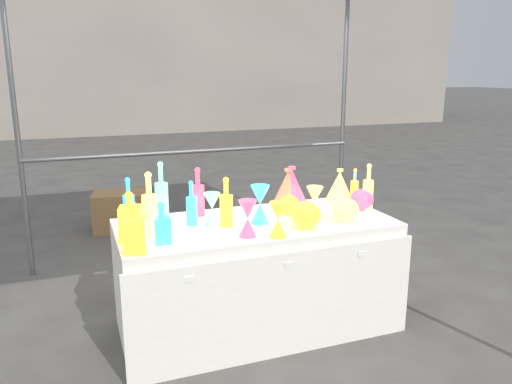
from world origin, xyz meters
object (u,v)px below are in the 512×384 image
object	(u,v)px
cardboard_box_closed	(121,211)
hourglass_0	(278,220)
decanter_0	(130,216)
globe_0	(306,217)
display_table	(256,275)

from	to	relation	value
cardboard_box_closed	hourglass_0	size ratio (longest dim) A/B	2.70
decanter_0	hourglass_0	world-z (taller)	decanter_0
hourglass_0	globe_0	world-z (taller)	hourglass_0
display_table	globe_0	bearing A→B (deg)	-43.38
cardboard_box_closed	globe_0	bearing A→B (deg)	-62.81
decanter_0	display_table	bearing A→B (deg)	18.56
globe_0	cardboard_box_closed	bearing A→B (deg)	107.75
cardboard_box_closed	display_table	bearing A→B (deg)	-66.37
display_table	decanter_0	size ratio (longest dim) A/B	6.33
cardboard_box_closed	decanter_0	bearing A→B (deg)	-84.22
display_table	cardboard_box_closed	distance (m)	2.63
display_table	hourglass_0	size ratio (longest dim) A/B	8.60
globe_0	hourglass_0	bearing A→B (deg)	-157.94
display_table	globe_0	size ratio (longest dim) A/B	9.71
cardboard_box_closed	globe_0	distance (m)	2.98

